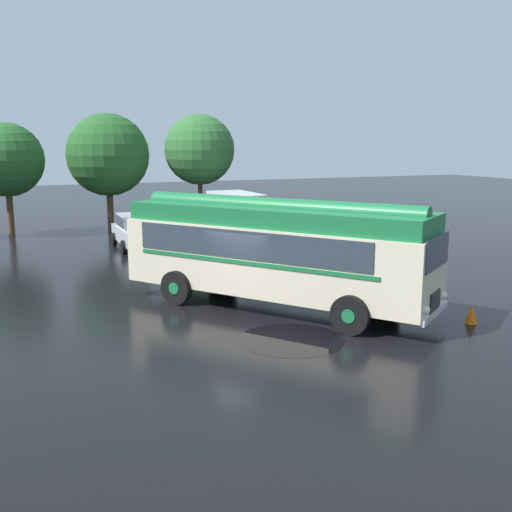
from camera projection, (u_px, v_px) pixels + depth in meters
ground_plane at (249, 309)px, 18.79m from camera, size 120.00×120.00×0.00m
vintage_bus at (275, 249)px, 18.65m from camera, size 7.87×9.62×3.49m
car_near_left at (136, 231)px, 29.52m from camera, size 1.96×4.20×1.66m
car_mid_left at (190, 227)px, 30.78m from camera, size 2.03×4.24×1.66m
box_van at (241, 216)px, 31.41m from camera, size 2.37×5.79×2.50m
tree_left_of_centre at (5, 160)px, 32.56m from camera, size 4.03×4.03×6.23m
tree_centre at (106, 154)px, 34.05m from camera, size 4.67×4.67×6.78m
tree_right_of_centre at (198, 149)px, 35.56m from camera, size 4.17×4.17×6.80m
traffic_cone at (471, 314)px, 17.30m from camera, size 0.36×0.36×0.55m
puddle_patch at (291, 340)px, 15.90m from camera, size 2.85×2.85×0.01m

